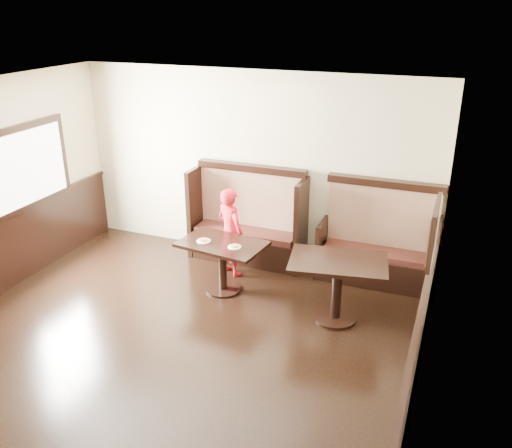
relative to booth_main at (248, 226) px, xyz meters
The scene contains 9 objects.
ground 3.34m from the booth_main, 90.00° to the right, with size 7.00×7.00×0.00m, color black.
room_shell 3.03m from the booth_main, 95.65° to the right, with size 7.00×7.00×7.00m.
booth_main is the anchor object (origin of this frame).
booth_neighbor 1.95m from the booth_main, ahead, with size 1.65×0.72×1.45m.
table_main 1.06m from the booth_main, 87.08° to the right, with size 1.20×0.84×0.71m.
table_neighbor 2.05m from the booth_main, 36.12° to the right, with size 1.27×0.95×0.80m.
child 0.57m from the booth_main, 95.28° to the right, with size 0.47×0.31×1.29m, color red.
pizza_plate_left 1.14m from the booth_main, 99.72° to the right, with size 0.19×0.19×0.03m.
pizza_plate_right 1.18m from the booth_main, 76.78° to the right, with size 0.18×0.18×0.03m.
Camera 1 is at (2.85, -3.67, 3.67)m, focal length 38.00 mm.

